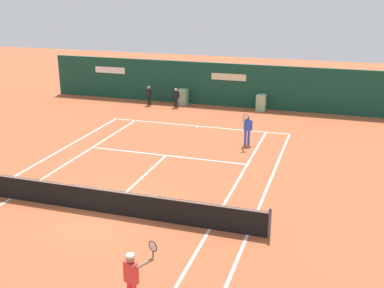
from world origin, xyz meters
name	(u,v)px	position (x,y,z in m)	size (l,w,h in m)	color
ground_plane	(111,206)	(0.00, 0.58, 0.00)	(80.00, 80.00, 0.01)	#B25633
tennis_net	(103,200)	(0.00, 0.00, 0.51)	(12.10, 0.10, 1.07)	#4C4C51
sponsor_back_wall	(221,85)	(-0.01, 16.97, 1.40)	(25.00, 1.02, 2.90)	#144233
player_on_baseline	(247,128)	(3.40, 9.19, 0.92)	(0.48, 0.80, 1.79)	blue
player_near_side	(132,276)	(3.28, -4.62, 0.97)	(0.82, 0.64, 1.83)	red
ball_kid_centre_post	(149,94)	(-4.70, 15.59, 0.76)	(0.44, 0.21, 1.32)	black
ball_kid_right_post	(176,96)	(-2.74, 15.59, 0.75)	(0.43, 0.19, 1.31)	black
tennis_ball_near_service_line	(180,152)	(0.55, 6.95, 0.03)	(0.07, 0.07, 0.07)	#CCE033
tennis_ball_mid_court	(192,154)	(1.17, 6.84, 0.03)	(0.07, 0.07, 0.07)	#CCE033
tennis_ball_by_sideline	(235,138)	(2.62, 10.00, 0.03)	(0.07, 0.07, 0.07)	#CCE033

